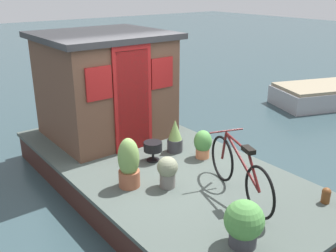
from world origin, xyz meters
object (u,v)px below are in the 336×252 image
bicycle (239,171)px  charcoal_grill (153,147)px  mooring_bollard (326,195)px  potted_plant_basil (175,137)px  houseboat_cabin (105,85)px  potted_plant_mint (203,144)px  dinghy_boat (333,94)px  potted_plant_fern (167,171)px  potted_plant_thyme (244,223)px  potted_plant_geranium (129,164)px

bicycle → charcoal_grill: bearing=9.3°
charcoal_grill → mooring_bollard: charcoal_grill is taller
bicycle → potted_plant_basil: bearing=-8.4°
houseboat_cabin → charcoal_grill: 1.66m
potted_plant_mint → dinghy_boat: 6.14m
potted_plant_fern → mooring_bollard: potted_plant_fern is taller
potted_plant_fern → mooring_bollard: (-1.59, -1.37, -0.14)m
bicycle → potted_plant_mint: (1.20, -0.45, -0.13)m
houseboat_cabin → potted_plant_fern: bearing=171.3°
charcoal_grill → potted_plant_thyme: bearing=168.6°
houseboat_cabin → potted_plant_mint: size_ratio=4.69×
mooring_bollard → charcoal_grill: bearing=23.3°
potted_plant_basil → dinghy_boat: bearing=-83.3°
charcoal_grill → dinghy_boat: bearing=-83.2°
potted_plant_geranium → potted_plant_mint: bearing=-87.0°
potted_plant_mint → potted_plant_thyme: bearing=148.7°
mooring_bollard → houseboat_cabin: bearing=14.7°
potted_plant_basil → potted_plant_thyme: 2.60m
potted_plant_mint → potted_plant_geranium: potted_plant_geranium is taller
houseboat_cabin → dinghy_boat: size_ratio=0.63×
potted_plant_fern → dinghy_boat: potted_plant_fern is taller
potted_plant_basil → dinghy_boat: size_ratio=0.16×
dinghy_boat → potted_plant_mint: bearing=101.3°
potted_plant_geranium → dinghy_boat: bearing=-80.3°
potted_plant_thyme → potted_plant_geranium: size_ratio=0.74×
dinghy_boat → potted_plant_fern: bearing=102.9°
houseboat_cabin → mooring_bollard: houseboat_cabin is taller
potted_plant_geranium → dinghy_boat: (1.27, -7.46, -0.56)m
potted_plant_thyme → houseboat_cabin: bearing=-7.2°
bicycle → dinghy_boat: 6.91m
charcoal_grill → mooring_bollard: size_ratio=1.49×
potted_plant_fern → potted_plant_geranium: (0.34, 0.41, 0.09)m
houseboat_cabin → potted_plant_basil: (-1.42, -0.49, -0.69)m
mooring_bollard → potted_plant_basil: bearing=12.1°
bicycle → potted_plant_fern: bearing=37.4°
potted_plant_thyme → dinghy_boat: 7.85m
charcoal_grill → potted_plant_mint: bearing=-119.3°
potted_plant_thyme → dinghy_boat: size_ratio=0.15×
potted_plant_fern → potted_plant_mint: bearing=-68.1°
charcoal_grill → mooring_bollard: 2.63m
mooring_bollard → potted_plant_mint: bearing=9.3°
potted_plant_basil → potted_plant_thyme: bearing=157.9°
bicycle → potted_plant_thyme: bearing=135.5°
houseboat_cabin → charcoal_grill: (-1.49, 0.02, -0.73)m
potted_plant_thyme → potted_plant_geranium: 1.89m
potted_plant_basil → potted_plant_thyme: (-2.41, 0.98, 0.01)m
potted_plant_geranium → houseboat_cabin: bearing=-21.2°
charcoal_grill → potted_plant_geranium: bearing=122.4°
houseboat_cabin → potted_plant_geranium: (-1.97, 0.76, -0.61)m
dinghy_boat → potted_plant_geranium: bearing=99.7°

